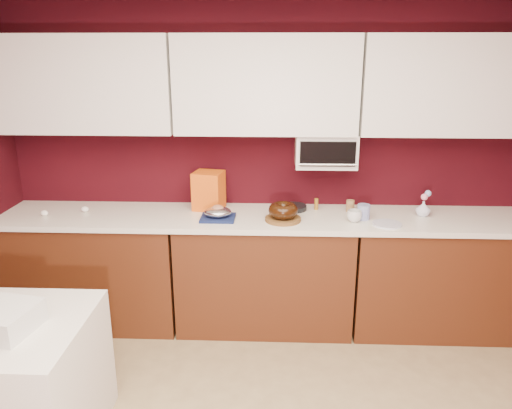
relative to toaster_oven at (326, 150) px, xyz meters
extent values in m
cube|color=#33070D|center=(-0.45, 0.15, -0.12)|extent=(4.00, 0.02, 2.50)
cube|color=#4C220F|center=(-1.78, -0.17, -0.95)|extent=(1.31, 0.58, 0.86)
cube|color=#4C220F|center=(-0.45, -0.17, -0.95)|extent=(1.31, 0.58, 0.86)
cube|color=#4C220F|center=(0.88, -0.17, -0.95)|extent=(1.31, 0.58, 0.86)
cube|color=silver|center=(-0.45, -0.17, -0.49)|extent=(4.00, 0.62, 0.04)
cube|color=white|center=(-1.78, -0.02, 0.48)|extent=(1.31, 0.33, 0.70)
cube|color=white|center=(-0.45, -0.02, 0.48)|extent=(1.31, 0.33, 0.70)
cube|color=white|center=(0.88, -0.02, 0.48)|extent=(1.31, 0.33, 0.70)
cube|color=white|center=(0.00, 0.00, 0.00)|extent=(0.45, 0.30, 0.25)
cube|color=black|center=(0.00, -0.16, 0.00)|extent=(0.40, 0.02, 0.18)
cylinder|color=silver|center=(0.00, -0.18, -0.07)|extent=(0.42, 0.02, 0.02)
cylinder|color=brown|center=(-0.31, -0.27, -0.46)|extent=(0.35, 0.35, 0.02)
torus|color=black|center=(-0.31, -0.27, -0.39)|extent=(0.28, 0.28, 0.09)
cube|color=#131F4A|center=(-0.79, -0.25, -0.47)|extent=(0.25, 0.21, 0.02)
ellipsoid|color=silver|center=(-0.79, -0.25, -0.42)|extent=(0.24, 0.22, 0.07)
ellipsoid|color=#AF7050|center=(-0.79, -0.25, -0.40)|extent=(0.11, 0.11, 0.06)
cube|color=red|center=(-0.89, -0.01, -0.33)|extent=(0.25, 0.24, 0.30)
cylinder|color=black|center=(-0.23, -0.01, -0.46)|extent=(0.22, 0.22, 0.04)
imported|color=silver|center=(0.20, -0.27, -0.42)|extent=(0.10, 0.10, 0.10)
cylinder|color=navy|center=(0.28, -0.21, -0.42)|extent=(0.12, 0.12, 0.11)
imported|color=silver|center=(0.73, -0.12, -0.41)|extent=(0.11, 0.11, 0.13)
sphere|color=pink|center=(0.73, -0.12, -0.33)|extent=(0.05, 0.05, 0.05)
sphere|color=#8EB1E3|center=(0.76, -0.10, -0.30)|extent=(0.05, 0.05, 0.05)
cylinder|color=silver|center=(0.43, -0.32, -0.47)|extent=(0.26, 0.26, 0.01)
cylinder|color=#895D18|center=(-0.05, 0.00, -0.43)|extent=(0.04, 0.04, 0.09)
cylinder|color=olive|center=(0.20, -0.04, -0.43)|extent=(0.08, 0.08, 0.09)
ellipsoid|color=white|center=(-2.10, -0.23, -0.45)|extent=(0.06, 0.05, 0.04)
ellipsoid|color=white|center=(-1.83, -0.13, -0.45)|extent=(0.07, 0.06, 0.04)
camera|label=1|loc=(-0.37, -3.70, 0.73)|focal=35.00mm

